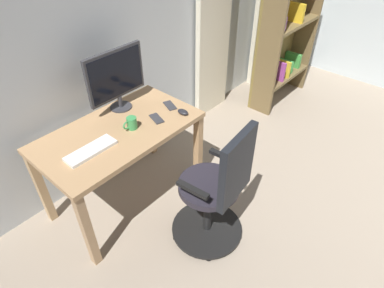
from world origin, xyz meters
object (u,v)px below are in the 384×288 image
desk (120,140)px  mug_tea (131,123)px  office_chair (217,193)px  computer_keyboard (91,150)px  computer_mouse (183,112)px  computer_monitor (116,77)px  cell_phone_face_up (170,106)px  cell_phone_by_monitor (157,119)px  bookshelf (286,21)px

desk → mug_tea: (-0.08, 0.07, 0.15)m
desk → office_chair: 0.86m
computer_keyboard → computer_mouse: size_ratio=3.67×
desk → computer_keyboard: (0.29, 0.07, 0.12)m
computer_monitor → mug_tea: computer_monitor is taller
office_chair → cell_phone_face_up: bearing=60.9°
office_chair → computer_mouse: bearing=56.8°
office_chair → computer_keyboard: bearing=115.5°
desk → mug_tea: bearing=137.9°
computer_mouse → cell_phone_face_up: size_ratio=0.69×
office_chair → computer_monitor: bearing=81.8°
mug_tea → office_chair: bearing=97.1°
desk → cell_phone_face_up: size_ratio=8.61×
computer_monitor → desk: bearing=47.2°
computer_mouse → cell_phone_by_monitor: (0.19, -0.11, -0.01)m
cell_phone_face_up → cell_phone_by_monitor: bearing=36.9°
computer_mouse → cell_phone_face_up: 0.16m
office_chair → cell_phone_face_up: size_ratio=7.37×
computer_keyboard → cell_phone_face_up: computer_keyboard is taller
desk → cell_phone_face_up: 0.51m
office_chair → computer_monitor: 1.18m
computer_mouse → bookshelf: size_ratio=0.05×
cell_phone_face_up → cell_phone_by_monitor: (0.21, 0.06, 0.00)m
computer_keyboard → mug_tea: (-0.37, 0.00, 0.04)m
office_chair → desk: bearing=95.7°
computer_mouse → bookshelf: bearing=-174.9°
desk → computer_monitor: (-0.21, -0.23, 0.39)m
computer_mouse → cell_phone_by_monitor: bearing=-28.9°
computer_keyboard → bookshelf: bearing=-179.6°
computer_keyboard → computer_mouse: computer_mouse is taller
cell_phone_face_up → bookshelf: bearing=-157.7°
cell_phone_by_monitor → bookshelf: 2.15m
computer_keyboard → computer_monitor: bearing=-149.5°
mug_tea → bookshelf: (-2.34, -0.02, 0.18)m
computer_keyboard → cell_phone_by_monitor: (-0.58, 0.05, -0.01)m
desk → computer_monitor: computer_monitor is taller
computer_monitor → bookshelf: bearing=172.8°
cell_phone_face_up → cell_phone_by_monitor: same height
computer_keyboard → bookshelf: size_ratio=0.19×
mug_tea → bookshelf: 2.35m
mug_tea → cell_phone_by_monitor: bearing=166.7°
office_chair → cell_phone_by_monitor: size_ratio=7.37×
desk → bookshelf: (-2.42, 0.05, 0.33)m
computer_monitor → computer_keyboard: size_ratio=1.43×
cell_phone_by_monitor → bookshelf: bookshelf is taller
cell_phone_by_monitor → mug_tea: size_ratio=1.19×
office_chair → bookshelf: bookshelf is taller
cell_phone_face_up → bookshelf: (-1.93, -0.01, 0.22)m
computer_monitor → computer_mouse: bearing=120.4°
mug_tea → computer_keyboard: bearing=-0.3°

